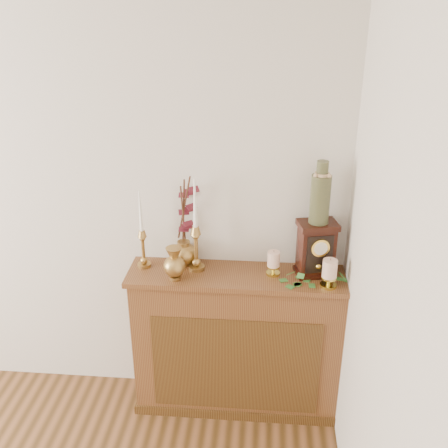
# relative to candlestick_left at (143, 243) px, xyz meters

# --- Properties ---
(console_shelf) EXTENTS (1.24, 0.34, 0.93)m
(console_shelf) POSITION_rel_candlestick_left_xyz_m (0.54, -0.04, -0.64)
(console_shelf) COLOR brown
(console_shelf) RESTS_ON ground
(candlestick_left) EXTENTS (0.08, 0.08, 0.46)m
(candlestick_left) POSITION_rel_candlestick_left_xyz_m (0.00, 0.00, 0.00)
(candlestick_left) COLOR #B08546
(candlestick_left) RESTS_ON console_shelf
(candlestick_center) EXTENTS (0.09, 0.09, 0.54)m
(candlestick_center) POSITION_rel_candlestick_left_xyz_m (0.30, -0.01, 0.03)
(candlestick_center) COLOR #B08546
(candlestick_center) RESTS_ON console_shelf
(bud_vase) EXTENTS (0.12, 0.12, 0.19)m
(bud_vase) POSITION_rel_candlestick_left_xyz_m (0.20, -0.13, -0.06)
(bud_vase) COLOR #B08546
(bud_vase) RESTS_ON console_shelf
(ginger_jar) EXTENTS (0.23, 0.24, 0.55)m
(ginger_jar) POSITION_rel_candlestick_left_xyz_m (0.24, 0.08, 0.10)
(ginger_jar) COLOR #B08546
(ginger_jar) RESTS_ON console_shelf
(pillar_candle_left) EXTENTS (0.08, 0.08, 0.15)m
(pillar_candle_left) POSITION_rel_candlestick_left_xyz_m (0.74, -0.03, -0.07)
(pillar_candle_left) COLOR #DAC64C
(pillar_candle_left) RESTS_ON console_shelf
(pillar_candle_right) EXTENTS (0.09, 0.09, 0.17)m
(pillar_candle_right) POSITION_rel_candlestick_left_xyz_m (1.03, -0.13, -0.06)
(pillar_candle_right) COLOR #DAC64C
(pillar_candle_right) RESTS_ON console_shelf
(ivy_garland) EXTENTS (0.41, 0.15, 0.07)m
(ivy_garland) POSITION_rel_candlestick_left_xyz_m (0.97, -0.08, -0.14)
(ivy_garland) COLOR #326827
(ivy_garland) RESTS_ON console_shelf
(mantel_clock) EXTENTS (0.24, 0.19, 0.31)m
(mantel_clock) POSITION_rel_candlestick_left_xyz_m (0.97, -0.00, 0.00)
(mantel_clock) COLOR black
(mantel_clock) RESTS_ON console_shelf
(ceramic_vase) EXTENTS (0.11, 0.11, 0.34)m
(ceramic_vase) POSITION_rel_candlestick_left_xyz_m (0.97, 0.00, 0.31)
(ceramic_vase) COLOR #1B362B
(ceramic_vase) RESTS_ON mantel_clock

